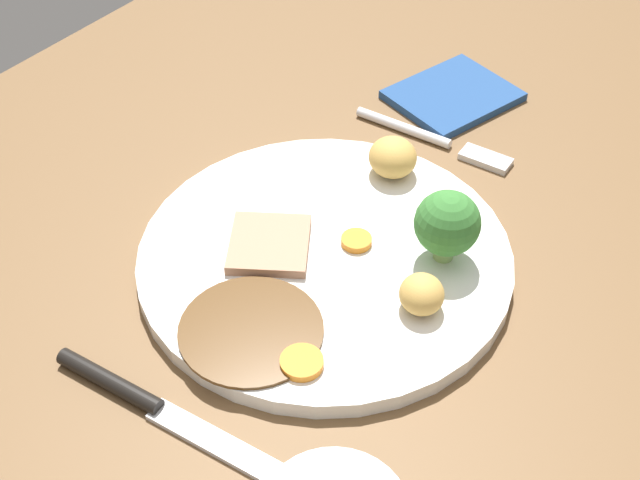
{
  "coord_description": "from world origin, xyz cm",
  "views": [
    {
      "loc": [
        38.5,
        28.18,
        51.8
      ],
      "look_at": [
        -0.55,
        -0.47,
        6.0
      ],
      "focal_mm": 49.4,
      "sensor_mm": 36.0,
      "label": 1
    }
  ],
  "objects_px": {
    "dinner_plate": "(320,256)",
    "meat_slice_main": "(269,244)",
    "carrot_coin_back": "(356,241)",
    "broccoli_floret": "(447,224)",
    "fork": "(436,140)",
    "roast_potato_left": "(393,157)",
    "knife": "(148,403)",
    "carrot_coin_front": "(302,363)",
    "roast_potato_right": "(419,297)",
    "folded_napkin": "(453,96)"
  },
  "relations": [
    {
      "from": "dinner_plate",
      "to": "roast_potato_left",
      "type": "bearing_deg",
      "value": -176.54
    },
    {
      "from": "dinner_plate",
      "to": "roast_potato_left",
      "type": "relative_size",
      "value": 6.83
    },
    {
      "from": "knife",
      "to": "roast_potato_right",
      "type": "bearing_deg",
      "value": 53.27
    },
    {
      "from": "carrot_coin_back",
      "to": "fork",
      "type": "bearing_deg",
      "value": -171.58
    },
    {
      "from": "meat_slice_main",
      "to": "folded_napkin",
      "type": "bearing_deg",
      "value": 179.3
    },
    {
      "from": "roast_potato_right",
      "to": "knife",
      "type": "xyz_separation_m",
      "value": [
        0.17,
        -0.1,
        -0.02
      ]
    },
    {
      "from": "roast_potato_right",
      "to": "folded_napkin",
      "type": "distance_m",
      "value": 0.29
    },
    {
      "from": "knife",
      "to": "roast_potato_left",
      "type": "bearing_deg",
      "value": 84.17
    },
    {
      "from": "meat_slice_main",
      "to": "carrot_coin_back",
      "type": "relative_size",
      "value": 2.66
    },
    {
      "from": "roast_potato_left",
      "to": "folded_napkin",
      "type": "bearing_deg",
      "value": -171.18
    },
    {
      "from": "fork",
      "to": "knife",
      "type": "height_order",
      "value": "knife"
    },
    {
      "from": "dinner_plate",
      "to": "meat_slice_main",
      "type": "relative_size",
      "value": 4.54
    },
    {
      "from": "fork",
      "to": "carrot_coin_back",
      "type": "bearing_deg",
      "value": -85.25
    },
    {
      "from": "roast_potato_left",
      "to": "carrot_coin_front",
      "type": "bearing_deg",
      "value": 16.82
    },
    {
      "from": "meat_slice_main",
      "to": "fork",
      "type": "xyz_separation_m",
      "value": [
        -0.21,
        0.03,
        -0.01
      ]
    },
    {
      "from": "roast_potato_left",
      "to": "roast_potato_right",
      "type": "relative_size",
      "value": 1.22
    },
    {
      "from": "fork",
      "to": "roast_potato_left",
      "type": "bearing_deg",
      "value": -94.69
    },
    {
      "from": "dinner_plate",
      "to": "broccoli_floret",
      "type": "relative_size",
      "value": 4.85
    },
    {
      "from": "carrot_coin_front",
      "to": "knife",
      "type": "bearing_deg",
      "value": -40.25
    },
    {
      "from": "roast_potato_right",
      "to": "fork",
      "type": "distance_m",
      "value": 0.22
    },
    {
      "from": "knife",
      "to": "folded_napkin",
      "type": "height_order",
      "value": "knife"
    },
    {
      "from": "broccoli_floret",
      "to": "knife",
      "type": "distance_m",
      "value": 0.25
    },
    {
      "from": "carrot_coin_back",
      "to": "broccoli_floret",
      "type": "distance_m",
      "value": 0.07
    },
    {
      "from": "roast_potato_right",
      "to": "dinner_plate",
      "type": "bearing_deg",
      "value": -95.53
    },
    {
      "from": "meat_slice_main",
      "to": "fork",
      "type": "height_order",
      "value": "meat_slice_main"
    },
    {
      "from": "roast_potato_left",
      "to": "meat_slice_main",
      "type": "bearing_deg",
      "value": -10.9
    },
    {
      "from": "fork",
      "to": "roast_potato_right",
      "type": "bearing_deg",
      "value": -66.7
    },
    {
      "from": "dinner_plate",
      "to": "fork",
      "type": "xyz_separation_m",
      "value": [
        -0.18,
        -0.01,
        -0.0
      ]
    },
    {
      "from": "meat_slice_main",
      "to": "broccoli_floret",
      "type": "bearing_deg",
      "value": 122.16
    },
    {
      "from": "roast_potato_right",
      "to": "carrot_coin_front",
      "type": "xyz_separation_m",
      "value": [
        0.09,
        -0.04,
        -0.01
      ]
    },
    {
      "from": "roast_potato_right",
      "to": "knife",
      "type": "distance_m",
      "value": 0.2
    },
    {
      "from": "broccoli_floret",
      "to": "folded_napkin",
      "type": "height_order",
      "value": "broccoli_floret"
    },
    {
      "from": "meat_slice_main",
      "to": "carrot_coin_back",
      "type": "xyz_separation_m",
      "value": [
        -0.04,
        0.05,
        -0.0
      ]
    },
    {
      "from": "dinner_plate",
      "to": "carrot_coin_front",
      "type": "xyz_separation_m",
      "value": [
        0.1,
        0.06,
        0.01
      ]
    },
    {
      "from": "broccoli_floret",
      "to": "fork",
      "type": "bearing_deg",
      "value": -147.83
    },
    {
      "from": "fork",
      "to": "broccoli_floret",
      "type": "bearing_deg",
      "value": -61.5
    },
    {
      "from": "carrot_coin_front",
      "to": "fork",
      "type": "height_order",
      "value": "carrot_coin_front"
    },
    {
      "from": "dinner_plate",
      "to": "broccoli_floret",
      "type": "bearing_deg",
      "value": 121.56
    },
    {
      "from": "meat_slice_main",
      "to": "folded_napkin",
      "type": "relative_size",
      "value": 0.58
    },
    {
      "from": "dinner_plate",
      "to": "roast_potato_right",
      "type": "relative_size",
      "value": 8.36
    },
    {
      "from": "roast_potato_left",
      "to": "knife",
      "type": "height_order",
      "value": "roast_potato_left"
    },
    {
      "from": "carrot_coin_front",
      "to": "meat_slice_main",
      "type": "bearing_deg",
      "value": -130.65
    },
    {
      "from": "carrot_coin_back",
      "to": "dinner_plate",
      "type": "bearing_deg",
      "value": -40.36
    },
    {
      "from": "meat_slice_main",
      "to": "fork",
      "type": "bearing_deg",
      "value": 172.56
    },
    {
      "from": "carrot_coin_front",
      "to": "broccoli_floret",
      "type": "distance_m",
      "value": 0.15
    },
    {
      "from": "dinner_plate",
      "to": "meat_slice_main",
      "type": "height_order",
      "value": "meat_slice_main"
    },
    {
      "from": "roast_potato_left",
      "to": "fork",
      "type": "xyz_separation_m",
      "value": [
        -0.07,
        0.0,
        -0.03
      ]
    },
    {
      "from": "roast_potato_left",
      "to": "knife",
      "type": "relative_size",
      "value": 0.23
    },
    {
      "from": "carrot_coin_back",
      "to": "meat_slice_main",
      "type": "bearing_deg",
      "value": -49.58
    },
    {
      "from": "dinner_plate",
      "to": "meat_slice_main",
      "type": "distance_m",
      "value": 0.04
    }
  ]
}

